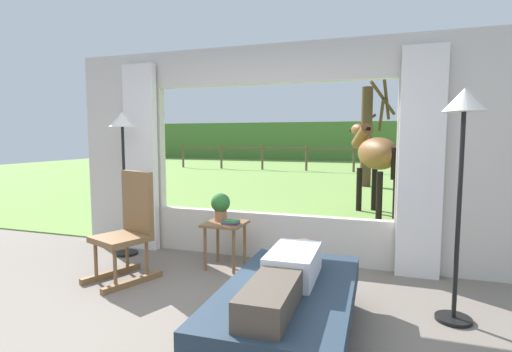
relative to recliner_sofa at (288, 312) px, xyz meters
The scene contains 17 objects.
ground_plane 0.85m from the recliner_sofa, 152.21° to the right, with size 12.00×12.00×0.00m, color #70665B.
back_wall_with_window 2.26m from the recliner_sofa, 111.05° to the left, with size 5.20×0.12×2.55m.
curtain_panel_left 3.13m from the recliner_sofa, 144.23° to the left, with size 0.44×0.10×2.40m, color silver.
curtain_panel_right 2.22m from the recliner_sofa, 60.93° to the left, with size 0.44×0.10×2.40m, color silver.
outdoor_pasture_lawn 12.80m from the recliner_sofa, 93.24° to the left, with size 36.00×21.68×0.02m, color #759E47.
distant_hill_ridge 22.65m from the recliner_sofa, 91.83° to the left, with size 36.00×2.00×2.40m, color #4C7834.
recliner_sofa is the anchor object (origin of this frame).
reclining_person 0.31m from the recliner_sofa, 90.00° to the right, with size 0.35×1.43×0.22m.
rocking_chair 2.05m from the recliner_sofa, 158.62° to the left, with size 0.67×0.80×1.12m.
side_table 1.75m from the recliner_sofa, 128.16° to the left, with size 0.44×0.44×0.52m.
potted_plant 1.89m from the recliner_sofa, 128.97° to the left, with size 0.22×0.22×0.32m.
book_stack 1.66m from the recliner_sofa, 126.94° to the left, with size 0.20×0.15×0.05m.
floor_lamp_left 3.09m from the recliner_sofa, 149.82° to the left, with size 0.32×0.32×1.78m.
floor_lamp_right 1.89m from the recliner_sofa, 32.04° to the left, with size 0.32×0.32×1.85m.
horse 5.20m from the recliner_sofa, 85.35° to the left, with size 1.18×1.75×1.73m.
pasture_tree 9.50m from the recliner_sofa, 89.70° to the left, with size 1.35×1.35×3.09m.
pasture_fence_line 14.22m from the recliner_sofa, 92.92° to the left, with size 16.10×0.10×1.10m.
Camera 1 is at (1.37, -2.28, 1.48)m, focal length 27.71 mm.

